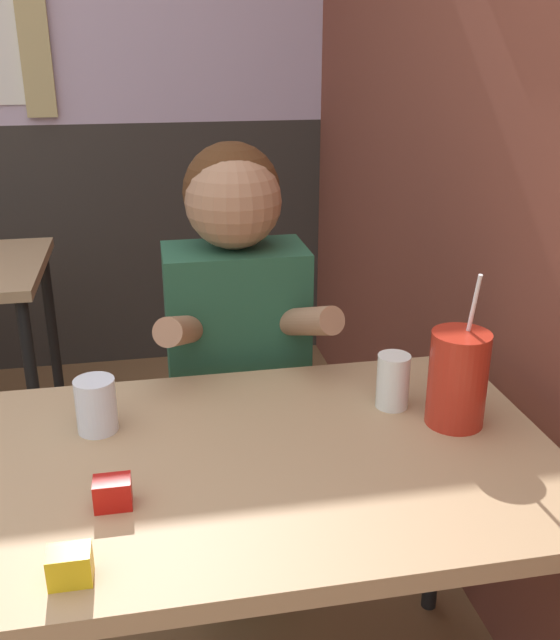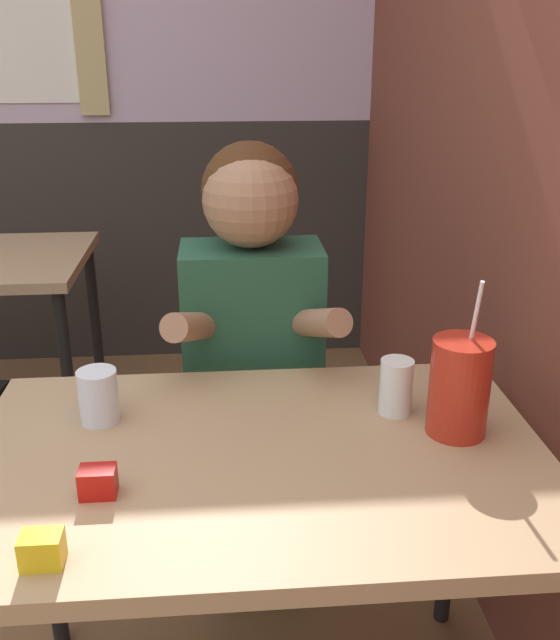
{
  "view_description": "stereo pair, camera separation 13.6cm",
  "coord_description": "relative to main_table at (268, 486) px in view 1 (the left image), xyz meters",
  "views": [
    {
      "loc": [
        0.33,
        -0.71,
        1.43
      ],
      "look_at": [
        0.57,
        0.54,
        0.93
      ],
      "focal_mm": 40.0,
      "sensor_mm": 36.0,
      "label": 1
    },
    {
      "loc": [
        0.46,
        -0.73,
        1.43
      ],
      "look_at": [
        0.57,
        0.54,
        0.93
      ],
      "focal_mm": 40.0,
      "sensor_mm": 36.0,
      "label": 2
    }
  ],
  "objects": [
    {
      "name": "main_table",
      "position": [
        0.0,
        0.0,
        0.0
      ],
      "size": [
        1.07,
        0.7,
        0.73
      ],
      "color": "tan",
      "rests_on": "ground_plane"
    },
    {
      "name": "brick_wall_right",
      "position": [
        0.64,
        0.85,
        0.69
      ],
      "size": [
        0.08,
        4.49,
        2.7
      ],
      "color": "brown",
      "rests_on": "ground_plane"
    },
    {
      "name": "person_seated",
      "position": [
        0.01,
        0.51,
        0.01
      ],
      "size": [
        0.42,
        0.42,
        1.22
      ],
      "color": "#235138",
      "rests_on": "ground_plane"
    },
    {
      "name": "glass_center",
      "position": [
        0.28,
        0.13,
        0.13
      ],
      "size": [
        0.07,
        0.07,
        0.11
      ],
      "color": "silver",
      "rests_on": "main_table"
    },
    {
      "name": "cocktail_pitcher",
      "position": [
        0.38,
        0.04,
        0.16
      ],
      "size": [
        0.11,
        0.11,
        0.31
      ],
      "color": "#B22819",
      "rests_on": "main_table"
    },
    {
      "name": "glass_near_pitcher",
      "position": [
        -0.31,
        0.15,
        0.12
      ],
      "size": [
        0.08,
        0.08,
        0.11
      ],
      "color": "silver",
      "rests_on": "main_table"
    },
    {
      "name": "condiment_mustard",
      "position": [
        -0.32,
        -0.27,
        0.09
      ],
      "size": [
        0.06,
        0.04,
        0.05
      ],
      "color": "yellow",
      "rests_on": "main_table"
    },
    {
      "name": "back_wall",
      "position": [
        -0.53,
        2.12,
        0.7
      ],
      "size": [
        5.25,
        0.09,
        2.7
      ],
      "color": "silver",
      "rests_on": "ground_plane"
    },
    {
      "name": "condiment_ketchup",
      "position": [
        -0.27,
        -0.11,
        0.09
      ],
      "size": [
        0.06,
        0.04,
        0.05
      ],
      "color": "#B7140F",
      "rests_on": "main_table"
    }
  ]
}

